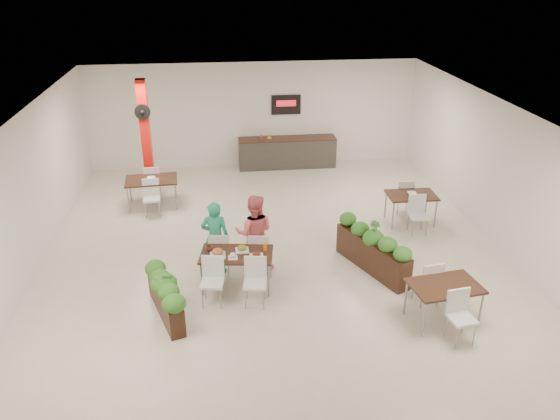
{
  "coord_description": "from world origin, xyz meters",
  "views": [
    {
      "loc": [
        -1.13,
        -10.36,
        5.94
      ],
      "look_at": [
        0.11,
        0.07,
        1.1
      ],
      "focal_mm": 35.0,
      "sensor_mm": 36.0,
      "label": 1
    }
  ],
  "objects_px": {
    "planter_right": "(373,248)",
    "side_table_a": "(152,183)",
    "service_counter": "(287,152)",
    "diner_man": "(215,237)",
    "side_table_c": "(444,291)",
    "diner_woman": "(254,233)",
    "main_table": "(236,259)",
    "red_column": "(146,139)",
    "planter_left": "(165,292)",
    "side_table_b": "(411,199)"
  },
  "relations": [
    {
      "from": "diner_man",
      "to": "planter_left",
      "type": "distance_m",
      "value": 1.74
    },
    {
      "from": "side_table_a",
      "to": "side_table_c",
      "type": "bearing_deg",
      "value": -49.59
    },
    {
      "from": "main_table",
      "to": "planter_right",
      "type": "bearing_deg",
      "value": 6.55
    },
    {
      "from": "side_table_a",
      "to": "side_table_b",
      "type": "bearing_deg",
      "value": -19.38
    },
    {
      "from": "side_table_a",
      "to": "side_table_b",
      "type": "height_order",
      "value": "same"
    },
    {
      "from": "red_column",
      "to": "side_table_b",
      "type": "distance_m",
      "value": 7.01
    },
    {
      "from": "side_table_b",
      "to": "service_counter",
      "type": "bearing_deg",
      "value": 121.24
    },
    {
      "from": "planter_right",
      "to": "side_table_c",
      "type": "xyz_separation_m",
      "value": [
        0.77,
        -1.88,
        0.11
      ]
    },
    {
      "from": "main_table",
      "to": "planter_left",
      "type": "bearing_deg",
      "value": -149.39
    },
    {
      "from": "red_column",
      "to": "side_table_a",
      "type": "xyz_separation_m",
      "value": [
        0.11,
        -0.67,
        -1.0
      ]
    },
    {
      "from": "main_table",
      "to": "planter_left",
      "type": "xyz_separation_m",
      "value": [
        -1.32,
        -0.78,
        -0.15
      ]
    },
    {
      "from": "diner_man",
      "to": "diner_woman",
      "type": "xyz_separation_m",
      "value": [
        0.8,
        0.0,
        0.05
      ]
    },
    {
      "from": "side_table_a",
      "to": "side_table_b",
      "type": "xyz_separation_m",
      "value": [
        6.38,
        -1.78,
        -0.01
      ]
    },
    {
      "from": "red_column",
      "to": "main_table",
      "type": "distance_m",
      "value": 5.4
    },
    {
      "from": "side_table_a",
      "to": "side_table_c",
      "type": "xyz_separation_m",
      "value": [
        5.61,
        -5.76,
        -0.01
      ]
    },
    {
      "from": "red_column",
      "to": "side_table_a",
      "type": "bearing_deg",
      "value": -81.04
    },
    {
      "from": "diner_woman",
      "to": "side_table_c",
      "type": "distance_m",
      "value": 3.89
    },
    {
      "from": "service_counter",
      "to": "main_table",
      "type": "xyz_separation_m",
      "value": [
        -1.89,
        -6.74,
        0.14
      ]
    },
    {
      "from": "main_table",
      "to": "planter_left",
      "type": "relative_size",
      "value": 1.08
    },
    {
      "from": "main_table",
      "to": "diner_woman",
      "type": "relative_size",
      "value": 1.06
    },
    {
      "from": "red_column",
      "to": "main_table",
      "type": "xyz_separation_m",
      "value": [
        2.11,
        -4.87,
        -1.01
      ]
    },
    {
      "from": "service_counter",
      "to": "side_table_c",
      "type": "relative_size",
      "value": 1.8
    },
    {
      "from": "diner_woman",
      "to": "side_table_c",
      "type": "xyz_separation_m",
      "value": [
        3.19,
        -2.21,
        -0.21
      ]
    },
    {
      "from": "diner_woman",
      "to": "planter_right",
      "type": "bearing_deg",
      "value": -179.1
    },
    {
      "from": "diner_man",
      "to": "side_table_b",
      "type": "relative_size",
      "value": 0.97
    },
    {
      "from": "main_table",
      "to": "side_table_c",
      "type": "height_order",
      "value": "same"
    },
    {
      "from": "service_counter",
      "to": "planter_right",
      "type": "bearing_deg",
      "value": -81.6
    },
    {
      "from": "side_table_a",
      "to": "planter_left",
      "type": "bearing_deg",
      "value": -86.02
    },
    {
      "from": "side_table_c",
      "to": "service_counter",
      "type": "bearing_deg",
      "value": 93.77
    },
    {
      "from": "service_counter",
      "to": "side_table_b",
      "type": "relative_size",
      "value": 1.84
    },
    {
      "from": "planter_left",
      "to": "service_counter",
      "type": "bearing_deg",
      "value": 66.88
    },
    {
      "from": "red_column",
      "to": "planter_left",
      "type": "xyz_separation_m",
      "value": [
        0.79,
        -5.66,
        -1.16
      ]
    },
    {
      "from": "service_counter",
      "to": "side_table_c",
      "type": "xyz_separation_m",
      "value": [
        1.71,
        -8.29,
        0.14
      ]
    },
    {
      "from": "red_column",
      "to": "planter_right",
      "type": "distance_m",
      "value": 6.81
    },
    {
      "from": "planter_left",
      "to": "side_table_a",
      "type": "height_order",
      "value": "side_table_a"
    },
    {
      "from": "planter_right",
      "to": "side_table_a",
      "type": "height_order",
      "value": "planter_right"
    },
    {
      "from": "service_counter",
      "to": "diner_woman",
      "type": "height_order",
      "value": "service_counter"
    },
    {
      "from": "service_counter",
      "to": "main_table",
      "type": "bearing_deg",
      "value": -105.64
    },
    {
      "from": "main_table",
      "to": "planter_left",
      "type": "distance_m",
      "value": 1.55
    },
    {
      "from": "service_counter",
      "to": "diner_woman",
      "type": "bearing_deg",
      "value": -103.64
    },
    {
      "from": "planter_left",
      "to": "planter_right",
      "type": "relative_size",
      "value": 0.82
    },
    {
      "from": "planter_right",
      "to": "side_table_b",
      "type": "height_order",
      "value": "planter_right"
    },
    {
      "from": "red_column",
      "to": "diner_man",
      "type": "distance_m",
      "value": 4.64
    },
    {
      "from": "diner_woman",
      "to": "side_table_b",
      "type": "distance_m",
      "value": 4.35
    },
    {
      "from": "diner_woman",
      "to": "side_table_c",
      "type": "height_order",
      "value": "diner_woman"
    },
    {
      "from": "diner_man",
      "to": "side_table_c",
      "type": "relative_size",
      "value": 0.95
    },
    {
      "from": "diner_man",
      "to": "diner_woman",
      "type": "bearing_deg",
      "value": -171.38
    },
    {
      "from": "diner_man",
      "to": "main_table",
      "type": "bearing_deg",
      "value": 129.43
    },
    {
      "from": "diner_woman",
      "to": "side_table_a",
      "type": "relative_size",
      "value": 1.02
    },
    {
      "from": "service_counter",
      "to": "diner_man",
      "type": "relative_size",
      "value": 1.9
    }
  ]
}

